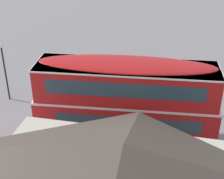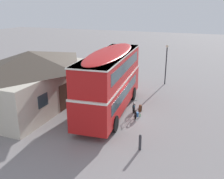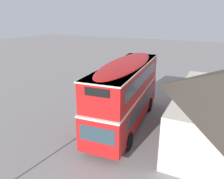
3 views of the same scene
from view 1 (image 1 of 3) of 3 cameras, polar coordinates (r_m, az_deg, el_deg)
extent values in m
plane|color=gray|center=(20.38, 4.51, -6.16)|extent=(120.00, 120.00, 0.00)
cylinder|color=black|center=(18.50, -7.63, -8.29)|extent=(1.12, 0.38, 1.10)
cylinder|color=black|center=(20.40, -6.04, -4.37)|extent=(1.12, 0.38, 1.10)
cylinder|color=black|center=(18.11, 11.69, -9.59)|extent=(1.12, 0.38, 1.10)
cylinder|color=black|center=(20.05, 11.30, -5.45)|extent=(1.12, 0.38, 1.10)
cube|color=red|center=(18.47, 2.30, -4.44)|extent=(10.01, 3.36, 2.10)
cube|color=white|center=(17.91, 2.37, -1.53)|extent=(10.04, 3.38, 0.12)
cube|color=red|center=(17.45, 2.43, 1.27)|extent=(9.72, 3.28, 1.90)
ellipsoid|color=red|center=(17.01, 2.50, 4.36)|extent=(9.52, 3.21, 0.36)
cube|color=#2D424C|center=(19.28, -12.36, -2.76)|extent=(0.24, 2.05, 0.90)
cube|color=black|center=(18.17, -12.72, 3.53)|extent=(0.18, 1.37, 0.44)
cube|color=#2D424C|center=(19.36, 3.23, -1.77)|extent=(7.64, 0.72, 0.76)
cube|color=#2D424C|center=(18.48, 2.76, 3.37)|extent=(8.03, 0.75, 0.80)
cube|color=#2D424C|center=(17.26, 2.63, -5.85)|extent=(7.64, 0.72, 0.76)
cube|color=#2D424C|center=(16.31, 2.08, -0.18)|extent=(8.03, 0.75, 0.80)
cube|color=white|center=(17.06, 2.49, 3.99)|extent=(9.82, 3.37, 0.08)
torus|color=black|center=(20.62, 2.17, -4.52)|extent=(0.65, 0.35, 0.68)
torus|color=black|center=(20.87, 5.06, -4.18)|extent=(0.65, 0.35, 0.68)
cylinder|color=#B2B2B7|center=(20.62, 2.17, -4.52)|extent=(0.09, 0.11, 0.05)
cylinder|color=#B2B2B7|center=(20.87, 5.06, -4.18)|extent=(0.09, 0.11, 0.05)
cylinder|color=black|center=(20.52, 2.98, -3.72)|extent=(0.46, 0.23, 0.74)
cylinder|color=black|center=(20.37, 3.19, -2.92)|extent=(0.57, 0.28, 0.10)
cylinder|color=black|center=(20.61, 3.78, -3.71)|extent=(0.17, 0.10, 0.66)
cylinder|color=black|center=(20.81, 4.31, -4.34)|extent=(0.53, 0.25, 0.09)
cylinder|color=black|center=(20.66, 4.53, -3.55)|extent=(0.41, 0.20, 0.61)
cylinder|color=black|center=(20.45, 2.27, -3.73)|extent=(0.10, 0.07, 0.66)
cylinder|color=black|center=(20.26, 2.38, -2.82)|extent=(0.21, 0.43, 0.03)
ellipsoid|color=black|center=(20.44, 4.06, -2.83)|extent=(0.28, 0.20, 0.06)
cube|color=#2D609E|center=(20.98, 4.89, -3.91)|extent=(0.31, 0.24, 0.32)
cylinder|color=#338CBF|center=(20.52, 2.98, -3.72)|extent=(0.07, 0.07, 0.18)
cube|color=#592D19|center=(21.08, 0.93, -4.01)|extent=(0.33, 0.26, 0.48)
ellipsoid|color=#592D19|center=(20.95, 0.94, -3.45)|extent=(0.31, 0.24, 0.10)
cube|color=#3E2011|center=(21.02, 0.93, -4.35)|extent=(0.21, 0.08, 0.17)
cylinder|color=black|center=(21.18, 1.16, -3.85)|extent=(0.04, 0.04, 0.39)
cylinder|color=black|center=(21.18, 0.71, -3.84)|extent=(0.04, 0.04, 0.39)
cylinder|color=green|center=(21.23, 3.67, -4.25)|extent=(0.08, 0.08, 0.21)
cylinder|color=black|center=(21.17, 3.68, -3.98)|extent=(0.05, 0.05, 0.03)
pyramid|color=#4C4238|center=(11.85, 1.95, -12.09)|extent=(10.62, 6.26, 1.39)
cube|color=#3D2319|center=(15.83, 3.78, -13.03)|extent=(1.10, 0.05, 2.10)
cube|color=#2D424C|center=(15.36, 13.50, -12.19)|extent=(1.10, 0.05, 0.90)
cube|color=#2D424C|center=(15.86, -5.41, -9.92)|extent=(1.10, 0.05, 0.90)
cylinder|color=black|center=(23.31, -17.98, 2.53)|extent=(0.11, 0.11, 3.84)
sphere|color=#F2E5BF|center=(22.55, -18.74, 7.21)|extent=(0.28, 0.28, 0.28)
cylinder|color=#333338|center=(22.01, 15.48, -3.09)|extent=(0.16, 0.16, 0.85)
sphere|color=#333338|center=(21.78, 15.64, -2.04)|extent=(0.16, 0.16, 0.16)
camera|label=2|loc=(26.50, 46.00, 12.32)|focal=40.54mm
camera|label=3|loc=(19.10, -45.84, 8.42)|focal=34.54mm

